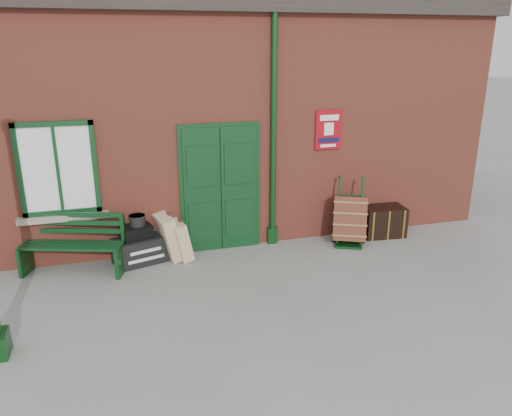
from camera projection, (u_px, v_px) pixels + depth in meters
name	position (u px, v px, depth m)	size (l,w,h in m)	color
ground	(261.00, 281.00, 7.78)	(80.00, 80.00, 0.00)	gray
station_building	(212.00, 113.00, 10.28)	(10.30, 4.30, 4.36)	#A24634
bench	(73.00, 242.00, 7.97)	(1.67, 0.96, 0.99)	#0E3317
houdini_trunk	(141.00, 250.00, 8.39)	(0.88, 0.49, 0.44)	black
strongbox	(136.00, 232.00, 8.27)	(0.49, 0.35, 0.22)	black
hatbox	(137.00, 220.00, 8.22)	(0.26, 0.26, 0.18)	black
suitcase_back	(169.00, 237.00, 8.46)	(0.22, 0.55, 0.77)	tan
suitcase_front	(180.00, 240.00, 8.47)	(0.20, 0.50, 0.66)	tan
porter_trolley	(350.00, 219.00, 9.11)	(0.79, 0.82, 1.21)	#0E3814
dark_trunk	(383.00, 221.00, 9.55)	(0.79, 0.51, 0.57)	black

